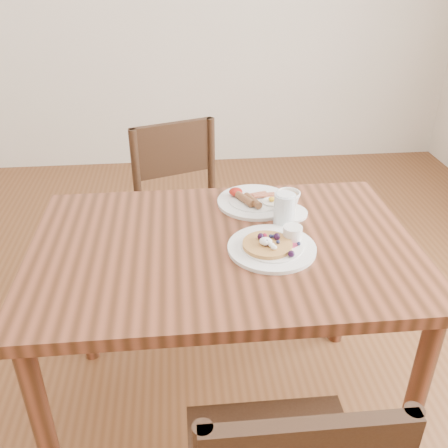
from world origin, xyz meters
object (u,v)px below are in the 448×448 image
dining_table (224,270)px  teacup_saucer (288,204)px  breakfast_plate (254,201)px  chair_far (186,215)px  water_glass (284,210)px  pancake_plate (273,245)px

dining_table → teacup_saucer: 0.32m
breakfast_plate → teacup_saucer: (0.10, -0.09, 0.03)m
chair_far → teacup_saucer: 0.67m
chair_far → water_glass: 0.72m
dining_table → pancake_plate: pancake_plate is taller
chair_far → breakfast_plate: bearing=100.8°
dining_table → breakfast_plate: size_ratio=4.44×
dining_table → water_glass: 0.28m
dining_table → pancake_plate: size_ratio=4.44×
breakfast_plate → water_glass: bearing=-64.6°
water_glass → dining_table: bearing=-154.1°
chair_far → water_glass: (0.31, -0.57, 0.31)m
breakfast_plate → dining_table: bearing=-117.2°
breakfast_plate → pancake_plate: bearing=-87.7°
pancake_plate → dining_table: bearing=162.3°
chair_far → breakfast_plate: 0.55m
pancake_plate → water_glass: bearing=67.1°
breakfast_plate → water_glass: (0.07, -0.16, 0.04)m
pancake_plate → breakfast_plate: pancake_plate is taller
breakfast_plate → water_glass: 0.18m
dining_table → chair_far: size_ratio=1.36×
dining_table → pancake_plate: (0.15, -0.05, 0.11)m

